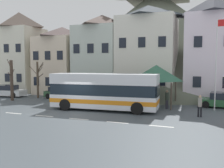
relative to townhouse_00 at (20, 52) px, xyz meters
name	(u,v)px	position (x,y,z in m)	size (l,w,h in m)	color
ground_plane	(72,114)	(15.17, -11.60, -5.73)	(40.00, 60.00, 0.07)	#474F55
townhouse_00	(20,52)	(0.00, 0.00, 0.00)	(6.00, 5.26, 11.40)	silver
townhouse_01	(63,60)	(6.58, 0.86, -1.16)	(5.38, 6.99, 9.09)	beige
townhouse_02	(102,55)	(12.55, 0.87, -0.54)	(5.55, 7.01, 10.31)	silver
townhouse_03	(148,52)	(18.68, 0.23, -0.25)	(6.54, 5.72, 10.89)	silver
townhouse_04	(212,49)	(25.81, 0.25, -0.07)	(5.53, 5.76, 11.26)	white
hilltop_castle	(155,38)	(16.39, 16.70, 3.15)	(43.98, 43.98, 22.91)	#595F4F
transit_bus	(104,92)	(17.02, -9.19, -4.10)	(9.48, 3.20, 3.17)	white
bus_shelter	(156,73)	(20.83, -5.46, -2.55)	(3.60, 3.60, 3.93)	#473D33
parked_car_00	(6,91)	(2.21, -5.15, -5.00)	(4.74, 2.49, 1.42)	white
parked_car_01	(62,93)	(9.61, -4.33, -5.03)	(4.12, 2.34, 1.36)	#305335
parked_car_02	(223,100)	(26.80, -4.22, -5.02)	(4.20, 2.31, 1.39)	#295B35
pedestrian_00	(156,99)	(21.20, -7.17, -4.76)	(0.32, 0.32, 1.65)	black
pedestrian_01	(200,104)	(24.91, -9.31, -4.74)	(0.32, 0.30, 1.67)	black
pedestrian_02	(167,98)	(22.06, -6.73, -4.71)	(0.33, 0.33, 1.70)	#2D2D38
public_bench	(172,99)	(22.02, -3.21, -5.22)	(1.67, 0.48, 0.87)	#33473D
flagpole	(217,58)	(26.12, -5.95, -1.21)	(0.95, 0.10, 7.81)	silver
bare_tree_00	(12,80)	(5.35, -7.58, -3.39)	(1.79, 1.54, 4.56)	#47382D
bare_tree_02	(38,78)	(6.72, -4.82, -3.36)	(1.88, 1.14, 4.29)	brown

